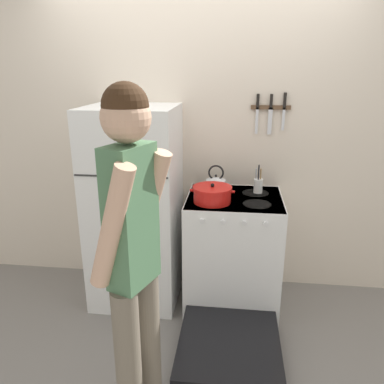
{
  "coord_description": "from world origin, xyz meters",
  "views": [
    {
      "loc": [
        0.3,
        -3.07,
        1.86
      ],
      "look_at": [
        -0.01,
        -0.47,
        0.99
      ],
      "focal_mm": 35.0,
      "sensor_mm": 36.0,
      "label": 1
    }
  ],
  "objects_px": {
    "refrigerator": "(135,207)",
    "person": "(133,254)",
    "utensil_jar": "(258,185)",
    "dutch_oven_pot": "(212,194)",
    "stove_range": "(232,253)",
    "tea_kettle": "(216,184)"
  },
  "relations": [
    {
      "from": "stove_range",
      "to": "utensil_jar",
      "type": "bearing_deg",
      "value": 43.52
    },
    {
      "from": "refrigerator",
      "to": "utensil_jar",
      "type": "bearing_deg",
      "value": 8.25
    },
    {
      "from": "utensil_jar",
      "to": "person",
      "type": "relative_size",
      "value": 0.13
    },
    {
      "from": "dutch_oven_pot",
      "to": "stove_range",
      "type": "bearing_deg",
      "value": 28.85
    },
    {
      "from": "dutch_oven_pot",
      "to": "utensil_jar",
      "type": "bearing_deg",
      "value": 37.26
    },
    {
      "from": "refrigerator",
      "to": "utensil_jar",
      "type": "height_order",
      "value": "refrigerator"
    },
    {
      "from": "stove_range",
      "to": "person",
      "type": "distance_m",
      "value": 1.4
    },
    {
      "from": "utensil_jar",
      "to": "dutch_oven_pot",
      "type": "bearing_deg",
      "value": -142.74
    },
    {
      "from": "stove_range",
      "to": "tea_kettle",
      "type": "relative_size",
      "value": 6.29
    },
    {
      "from": "stove_range",
      "to": "person",
      "type": "xyz_separation_m",
      "value": [
        -0.46,
        -1.19,
        0.58
      ]
    },
    {
      "from": "stove_range",
      "to": "dutch_oven_pot",
      "type": "xyz_separation_m",
      "value": [
        -0.16,
        -0.09,
        0.52
      ]
    },
    {
      "from": "refrigerator",
      "to": "dutch_oven_pot",
      "type": "relative_size",
      "value": 4.81
    },
    {
      "from": "refrigerator",
      "to": "person",
      "type": "height_order",
      "value": "person"
    },
    {
      "from": "utensil_jar",
      "to": "person",
      "type": "distance_m",
      "value": 1.5
    },
    {
      "from": "person",
      "to": "utensil_jar",
      "type": "bearing_deg",
      "value": -4.71
    },
    {
      "from": "stove_range",
      "to": "tea_kettle",
      "type": "xyz_separation_m",
      "value": [
        -0.15,
        0.17,
        0.53
      ]
    },
    {
      "from": "refrigerator",
      "to": "utensil_jar",
      "type": "xyz_separation_m",
      "value": [
        0.97,
        0.14,
        0.18
      ]
    },
    {
      "from": "stove_range",
      "to": "dutch_oven_pot",
      "type": "relative_size",
      "value": 4.16
    },
    {
      "from": "refrigerator",
      "to": "stove_range",
      "type": "height_order",
      "value": "refrigerator"
    },
    {
      "from": "dutch_oven_pot",
      "to": "person",
      "type": "relative_size",
      "value": 0.18
    },
    {
      "from": "utensil_jar",
      "to": "person",
      "type": "xyz_separation_m",
      "value": [
        -0.64,
        -1.36,
        0.06
      ]
    },
    {
      "from": "stove_range",
      "to": "dutch_oven_pot",
      "type": "height_order",
      "value": "dutch_oven_pot"
    }
  ]
}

